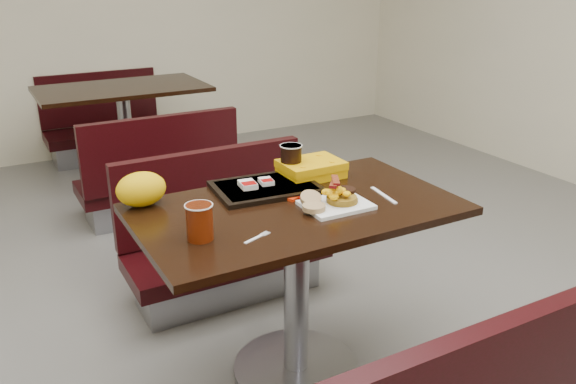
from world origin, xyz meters
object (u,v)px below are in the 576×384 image
table_far (126,136)px  pancake_stack (342,199)px  hashbrown_sleeve_right (266,181)px  platter (336,205)px  hashbrown_sleeve_left (248,185)px  table_near (296,293)px  clamshell (311,169)px  knife (384,195)px  bench_far_s (154,164)px  paper_bag (141,189)px  fork (254,239)px  tray (266,187)px  coffee_cup_far (291,159)px  bench_far_n (105,118)px  bench_near_n (227,231)px  coffee_cup_near (200,222)px

table_far → pancake_stack: pancake_stack is taller
hashbrown_sleeve_right → platter: bearing=-55.6°
platter → hashbrown_sleeve_left: bearing=127.3°
table_near → clamshell: 0.53m
pancake_stack → knife: size_ratio=0.64×
bench_far_s → knife: bearing=-80.0°
knife → paper_bag: 0.93m
fork → tray: size_ratio=0.28×
coffee_cup_far → clamshell: bearing=-23.5°
clamshell → platter: bearing=-105.2°
bench_far_n → paper_bag: paper_bag is taller
knife → hashbrown_sleeve_left: 0.54m
knife → hashbrown_sleeve_right: size_ratio=2.68×
bench_near_n → knife: 0.93m
bench_near_n → knife: bearing=-65.9°
table_near → bench_far_s: 1.90m
coffee_cup_far → clamshell: 0.10m
pancake_stack → platter: bearing=-175.5°
bench_far_n → paper_bag: size_ratio=5.33×
knife → hashbrown_sleeve_right: (-0.36, 0.30, 0.03)m
fork → tray: 0.46m
tray → hashbrown_sleeve_right: (0.01, 0.02, 0.02)m
hashbrown_sleeve_left → paper_bag: bearing=177.7°
coffee_cup_near → platter: bearing=1.8°
table_near → table_far: bearing=90.0°
fork → coffee_cup_far: coffee_cup_far is taller
table_near → paper_bag: size_ratio=6.40×
table_far → hashbrown_sleeve_left: 2.42m
fork → tray: (0.24, 0.39, 0.01)m
fork → hashbrown_sleeve_right: bearing=37.1°
bench_far_n → pancake_stack: (0.15, -3.38, 0.42)m
bench_far_s → coffee_cup_near: coffee_cup_near is taller
pancake_stack → bench_far_s: bearing=94.3°
table_far → table_near: bearing=-90.0°
knife → coffee_cup_far: size_ratio=1.52×
bench_far_n → clamshell: size_ratio=3.92×
coffee_cup_near → knife: 0.77m
coffee_cup_near → coffee_cup_far: size_ratio=1.01×
bench_far_n → coffee_cup_near: (-0.42, -3.40, 0.45)m
pancake_stack → hashbrown_sleeve_right: (-0.17, 0.30, 0.00)m
coffee_cup_far → clamshell: coffee_cup_far is taller
bench_near_n → pancake_stack: size_ratio=8.45×
table_near → coffee_cup_far: coffee_cup_far is taller
tray → coffee_cup_far: bearing=32.3°
bench_far_s → platter: size_ratio=4.12×
bench_far_n → hashbrown_sleeve_left: size_ratio=12.25×
platter → bench_far_s: bearing=94.4°
hashbrown_sleeve_left → clamshell: size_ratio=0.32×
coffee_cup_near → hashbrown_sleeve_left: 0.45m
bench_near_n → fork: bearing=-107.0°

